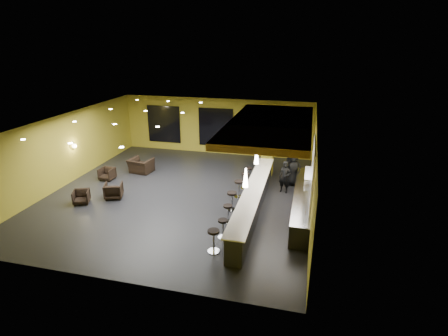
% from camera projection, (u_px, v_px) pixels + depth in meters
% --- Properties ---
extents(floor, '(12.00, 13.00, 0.10)m').
position_uv_depth(floor, '(181.00, 194.00, 16.67)').
color(floor, black).
rests_on(floor, ground).
extents(ceiling, '(12.00, 13.00, 0.10)m').
position_uv_depth(ceiling, '(177.00, 120.00, 15.41)').
color(ceiling, black).
extents(wall_back, '(12.00, 0.10, 3.50)m').
position_uv_depth(wall_back, '(216.00, 126.00, 22.00)').
color(wall_back, '#A99A25').
rests_on(wall_back, floor).
extents(wall_front, '(12.00, 0.10, 3.50)m').
position_uv_depth(wall_front, '(99.00, 230.00, 10.09)').
color(wall_front, '#A99A25').
rests_on(wall_front, floor).
extents(wall_left, '(0.10, 13.00, 3.50)m').
position_uv_depth(wall_left, '(65.00, 149.00, 17.40)').
color(wall_left, '#A99A25').
rests_on(wall_left, floor).
extents(wall_right, '(0.10, 13.00, 3.50)m').
position_uv_depth(wall_right, '(314.00, 170.00, 14.68)').
color(wall_right, '#A99A25').
rests_on(wall_right, floor).
extents(wood_soffit, '(3.60, 8.00, 0.28)m').
position_uv_depth(wood_soffit, '(270.00, 125.00, 15.49)').
color(wood_soffit, '#AC7632').
rests_on(wood_soffit, ceiling).
extents(window_left, '(2.20, 0.06, 2.40)m').
position_uv_depth(window_left, '(164.00, 124.00, 22.70)').
color(window_left, black).
rests_on(window_left, wall_back).
extents(window_center, '(2.20, 0.06, 2.40)m').
position_uv_depth(window_center, '(216.00, 127.00, 21.92)').
color(window_center, black).
rests_on(window_center, wall_back).
extents(window_right, '(2.20, 0.06, 2.40)m').
position_uv_depth(window_right, '(263.00, 130.00, 21.24)').
color(window_right, black).
rests_on(window_right, wall_back).
extents(tile_backsplash, '(0.06, 3.20, 2.40)m').
position_uv_depth(tile_backsplash, '(313.00, 173.00, 13.71)').
color(tile_backsplash, white).
rests_on(tile_backsplash, wall_right).
extents(bar_counter, '(0.60, 8.00, 1.00)m').
position_uv_depth(bar_counter, '(253.00, 201.00, 14.75)').
color(bar_counter, black).
rests_on(bar_counter, floor).
extents(bar_top, '(0.78, 8.10, 0.05)m').
position_uv_depth(bar_top, '(254.00, 190.00, 14.57)').
color(bar_top, silver).
rests_on(bar_top, bar_counter).
extents(prep_counter, '(0.70, 6.00, 0.86)m').
position_uv_depth(prep_counter, '(302.00, 202.00, 14.78)').
color(prep_counter, black).
rests_on(prep_counter, floor).
extents(prep_top, '(0.72, 6.00, 0.03)m').
position_uv_depth(prep_top, '(303.00, 193.00, 14.62)').
color(prep_top, silver).
rests_on(prep_top, prep_counter).
extents(wall_shelf_lower, '(0.30, 1.50, 0.03)m').
position_uv_depth(wall_shelf_lower, '(308.00, 184.00, 13.70)').
color(wall_shelf_lower, silver).
rests_on(wall_shelf_lower, wall_right).
extents(wall_shelf_upper, '(0.30, 1.50, 0.03)m').
position_uv_depth(wall_shelf_upper, '(309.00, 173.00, 13.54)').
color(wall_shelf_upper, silver).
rests_on(wall_shelf_upper, wall_right).
extents(column, '(0.60, 0.60, 3.50)m').
position_uv_depth(column, '(268.00, 143.00, 18.50)').
color(column, olive).
rests_on(column, floor).
extents(wall_sconce, '(0.22, 0.22, 0.22)m').
position_uv_depth(wall_sconce, '(74.00, 146.00, 17.80)').
color(wall_sconce, '#FFE5B2').
rests_on(wall_sconce, wall_left).
extents(pendant_0, '(0.20, 0.20, 0.70)m').
position_uv_depth(pendant_0, '(246.00, 178.00, 12.28)').
color(pendant_0, white).
rests_on(pendant_0, wood_soffit).
extents(pendant_1, '(0.20, 0.20, 0.70)m').
position_uv_depth(pendant_1, '(257.00, 156.00, 14.56)').
color(pendant_1, white).
rests_on(pendant_1, wood_soffit).
extents(pendant_2, '(0.20, 0.20, 0.70)m').
position_uv_depth(pendant_2, '(265.00, 140.00, 16.83)').
color(pendant_2, white).
rests_on(pendant_2, wood_soffit).
extents(staff_a, '(0.63, 0.49, 1.55)m').
position_uv_depth(staff_a, '(285.00, 177.00, 16.55)').
color(staff_a, black).
rests_on(staff_a, floor).
extents(staff_b, '(0.86, 0.70, 1.66)m').
position_uv_depth(staff_b, '(290.00, 170.00, 17.33)').
color(staff_b, black).
rests_on(staff_b, floor).
extents(staff_c, '(0.87, 0.61, 1.70)m').
position_uv_depth(staff_c, '(294.00, 169.00, 17.35)').
color(staff_c, black).
rests_on(staff_c, floor).
extents(armchair_a, '(0.88, 0.89, 0.62)m').
position_uv_depth(armchair_a, '(81.00, 197.00, 15.58)').
color(armchair_a, black).
rests_on(armchair_a, floor).
extents(armchair_b, '(0.99, 1.01, 0.72)m').
position_uv_depth(armchair_b, '(114.00, 190.00, 16.11)').
color(armchair_b, black).
rests_on(armchair_b, floor).
extents(armchair_c, '(0.71, 0.73, 0.64)m').
position_uv_depth(armchair_c, '(107.00, 174.00, 18.18)').
color(armchair_c, black).
rests_on(armchair_c, floor).
extents(armchair_d, '(1.32, 1.20, 0.77)m').
position_uv_depth(armchair_d, '(141.00, 166.00, 19.16)').
color(armchair_d, black).
rests_on(armchair_d, floor).
extents(bar_stool_0, '(0.43, 0.43, 0.85)m').
position_uv_depth(bar_stool_0, '(214.00, 238.00, 11.94)').
color(bar_stool_0, silver).
rests_on(bar_stool_0, floor).
extents(bar_stool_1, '(0.38, 0.38, 0.75)m').
position_uv_depth(bar_stool_1, '(223.00, 226.00, 12.82)').
color(bar_stool_1, silver).
rests_on(bar_stool_1, floor).
extents(bar_stool_2, '(0.38, 0.38, 0.75)m').
position_uv_depth(bar_stool_2, '(228.00, 211.00, 13.91)').
color(bar_stool_2, silver).
rests_on(bar_stool_2, floor).
extents(bar_stool_3, '(0.43, 0.43, 0.85)m').
position_uv_depth(bar_stool_3, '(232.00, 199.00, 14.85)').
color(bar_stool_3, silver).
rests_on(bar_stool_3, floor).
extents(bar_stool_4, '(0.42, 0.42, 0.83)m').
position_uv_depth(bar_stool_4, '(239.00, 187.00, 16.08)').
color(bar_stool_4, silver).
rests_on(bar_stool_4, floor).
extents(bar_stool_5, '(0.41, 0.41, 0.80)m').
position_uv_depth(bar_stool_5, '(245.00, 179.00, 17.04)').
color(bar_stool_5, silver).
rests_on(bar_stool_5, floor).
extents(bar_stool_6, '(0.38, 0.38, 0.75)m').
position_uv_depth(bar_stool_6, '(248.00, 173.00, 17.92)').
color(bar_stool_6, silver).
rests_on(bar_stool_6, floor).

